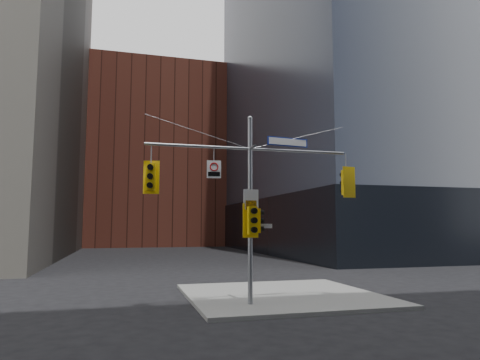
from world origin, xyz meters
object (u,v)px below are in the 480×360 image
signal_assembly (250,190)px  street_sign_blade (288,142)px  traffic_light_pole_front (252,220)px  traffic_light_east_arm (346,182)px  regulatory_sign_arm (214,169)px  traffic_light_pole_side (258,221)px  traffic_light_west_arm (151,177)px

signal_assembly → street_sign_blade: size_ratio=4.55×
street_sign_blade → traffic_light_pole_front: bearing=-176.9°
traffic_light_east_arm → regulatory_sign_arm: regulatory_sign_arm is taller
traffic_light_east_arm → signal_assembly: bearing=-11.6°
traffic_light_east_arm → traffic_light_pole_side: 4.09m
signal_assembly → street_sign_blade: (1.56, 0.00, 1.93)m
traffic_light_east_arm → street_sign_blade: (-2.54, 0.00, 1.55)m
traffic_light_pole_side → traffic_light_pole_front: traffic_light_pole_front is taller
traffic_light_pole_front → street_sign_blade: street_sign_blade is taller
traffic_light_pole_front → street_sign_blade: (1.56, 0.27, 3.11)m
traffic_light_pole_front → signal_assembly: bearing=85.5°
traffic_light_east_arm → street_sign_blade: size_ratio=0.72×
signal_assembly → street_sign_blade: signal_assembly is taller
traffic_light_pole_side → traffic_light_east_arm: bearing=-84.5°
signal_assembly → street_sign_blade: 2.48m
signal_assembly → traffic_light_east_arm: size_ratio=6.35×
traffic_light_pole_side → signal_assembly: bearing=96.1°
traffic_light_west_arm → traffic_light_pole_side: 4.35m
traffic_light_pole_side → traffic_light_pole_front: bearing=135.8°
traffic_light_pole_side → traffic_light_pole_front: 0.42m
traffic_light_west_arm → traffic_light_pole_side: (4.05, -0.01, -1.57)m
traffic_light_west_arm → traffic_light_pole_front: traffic_light_west_arm is taller
street_sign_blade → regulatory_sign_arm: street_sign_blade is taller
signal_assembly → traffic_light_pole_side: 1.23m
signal_assembly → traffic_light_pole_front: size_ratio=6.20×
traffic_light_pole_side → street_sign_blade: (1.24, -0.00, 3.12)m
traffic_light_pole_front → traffic_light_east_arm: bearing=-0.7°
traffic_light_pole_front → regulatory_sign_arm: size_ratio=1.94×
traffic_light_east_arm → street_sign_blade: bearing=-11.6°
traffic_light_west_arm → street_sign_blade: street_sign_blade is taller
traffic_light_west_arm → street_sign_blade: 5.52m
traffic_light_east_arm → traffic_light_pole_front: (-4.10, -0.27, -1.56)m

